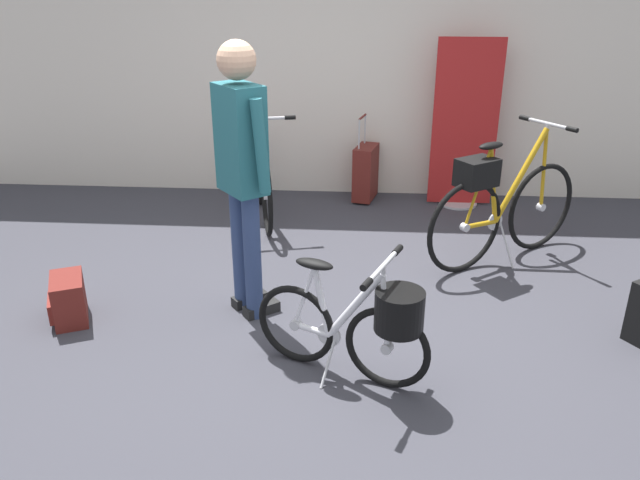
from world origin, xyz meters
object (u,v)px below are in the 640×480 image
Objects in this scene: floor_banner_stand at (464,134)px; folding_bike_foreground at (362,322)px; display_bike_left at (500,205)px; backpack_on_floor at (68,299)px; display_bike_right at (262,178)px; visitor_near_wall at (242,165)px; rolling_suitcase at (366,172)px.

folding_bike_foreground is (-0.91, -2.90, -0.33)m from floor_banner_stand.
display_bike_left is 3.29× the size of backpack_on_floor.
display_bike_left is at bearing -22.61° from display_bike_right.
display_bike_left is 0.90× the size of display_bike_right.
display_bike_left is (1.02, 1.62, 0.10)m from folding_bike_foreground.
display_bike_right is 0.81× the size of visitor_near_wall.
display_bike_left is at bearing 27.24° from visitor_near_wall.
visitor_near_wall is 2.10× the size of rolling_suitcase.
visitor_near_wall reaches higher than rolling_suitcase.
rolling_suitcase reaches higher than folding_bike_foreground.
rolling_suitcase is at bearing 89.86° from folding_bike_foreground.
display_bike_right reaches higher than rolling_suitcase.
display_bike_right is 1.84m from visitor_near_wall.
folding_bike_foreground is at bearing -69.23° from display_bike_right.
rolling_suitcase reaches higher than backpack_on_floor.
folding_bike_foreground is at bearing -90.14° from rolling_suitcase.
floor_banner_stand is 1.92m from display_bike_right.
visitor_near_wall reaches higher than backpack_on_floor.
visitor_near_wall is at bearing -152.76° from display_bike_left.
folding_bike_foreground reaches higher than backpack_on_floor.
folding_bike_foreground is 1.18× the size of rolling_suitcase.
rolling_suitcase is at bearing 52.39° from backpack_on_floor.
display_bike_left is at bearing 20.84° from backpack_on_floor.
visitor_near_wall reaches higher than display_bike_right.
floor_banner_stand reaches higher than folding_bike_foreground.
visitor_near_wall is at bearing -84.31° from display_bike_right.
visitor_near_wall is at bearing -108.46° from rolling_suitcase.
display_bike_right is at bearing -149.55° from rolling_suitcase.
visitor_near_wall is 1.44m from backpack_on_floor.
rolling_suitcase is (-1.01, 1.35, -0.18)m from display_bike_left.
floor_banner_stand is at bearing 94.83° from display_bike_left.
display_bike_right is (-1.94, 0.81, -0.09)m from display_bike_left.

